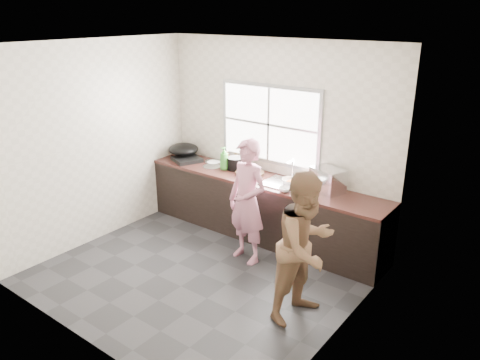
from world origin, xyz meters
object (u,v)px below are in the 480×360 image
Objects in this scene: bowl_held at (285,189)px; glass_jar at (228,161)px; pot_lid_left at (214,162)px; bottle_green at (224,158)px; bowl_mince at (248,180)px; dish_rack at (328,180)px; plate_food at (214,162)px; wok at (184,149)px; person_side at (306,247)px; cutting_board at (250,173)px; woman at (247,206)px; burner at (187,159)px; black_pot at (236,163)px; bowl_crabs at (291,182)px; bottle_brown_tall at (228,159)px; bottle_brown_short at (237,162)px; pot_lid_right at (212,167)px.

glass_jar reaches higher than bowl_held.
bottle_green is at bearing -26.34° from pot_lid_left.
dish_rack is (1.01, 0.32, 0.13)m from bowl_mince.
plate_food is 0.54m from wok.
person_side is at bearing -30.97° from bottle_green.
woman is at bearing -55.96° from cutting_board.
burner is 2.30m from dish_rack.
bottle_green reaches higher than glass_jar.
black_pot is 0.85m from burner.
bowl_held reaches higher than burner.
bowl_crabs is 0.98× the size of bottle_brown_tall.
black_pot reaches higher than plate_food.
person_side reaches higher than bowl_crabs.
black_pot is at bearing 168.06° from cutting_board.
person_side is 2.34m from black_pot.
dish_rack is (1.45, 0.01, 0.06)m from black_pot.
black_pot is 1.46m from dish_rack.
bottle_green reaches higher than black_pot.
wok is at bearing -176.14° from black_pot.
glass_jar is 0.25× the size of dish_rack.
black_pot is 1.52× the size of bottle_brown_short.
pot_lid_right is (0.13, -0.19, -0.00)m from pot_lid_left.
person_side is 1.44m from dish_rack.
person_side reaches higher than cutting_board.
bowl_held is at bearing -10.09° from bottle_green.
woman is 3.68× the size of cutting_board.
bowl_crabs is (-0.95, 1.28, 0.10)m from person_side.
bottle_brown_short is 1.63× the size of glass_jar.
person_side is 2.62m from glass_jar.
bowl_crabs is 1.32m from pot_lid_right.
person_side is 5.87× the size of pot_lid_left.
bottle_green is 1.60× the size of bottle_brown_tall.
wok reaches higher than pot_lid_right.
plate_food is at bearing 174.82° from black_pot.
burner is at bearing 174.93° from bowl_held.
black_pot reaches higher than glass_jar.
person_side reaches higher than plate_food.
wok is 1.13× the size of dish_rack.
pot_lid_right is at bearing 167.05° from bowl_mince.
bowl_held is 1.39m from pot_lid_right.
plate_food is at bearing 156.23° from bottle_green.
wok is (-1.27, -0.00, 0.13)m from cutting_board.
pot_lid_left is at bearing 14.99° from wok.
woman is 7.62× the size of plate_food.
wok is (-2.89, 1.27, 0.21)m from person_side.
burner reaches higher than bowl_mince.
person_side is 3.46× the size of wok.
pot_lid_right is (-0.64, -0.06, -0.01)m from cutting_board.
wok reaches higher than bottle_brown_short.
bottle_green is at bearing -23.77° from plate_food.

